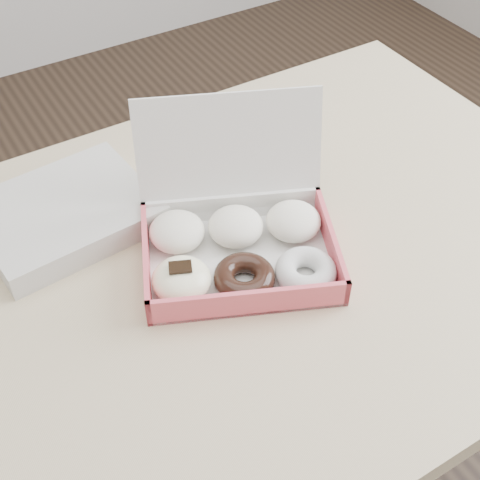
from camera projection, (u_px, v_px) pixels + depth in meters
table at (233, 292)px, 1.04m from camera, size 1.20×0.80×0.75m
donut_box at (236, 240)px, 0.96m from camera, size 0.35×0.34×0.20m
newspapers at (65, 214)px, 1.02m from camera, size 0.27×0.22×0.04m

